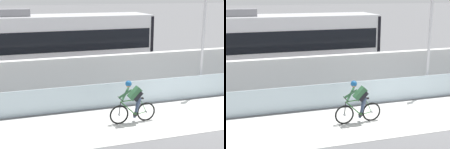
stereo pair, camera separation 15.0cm
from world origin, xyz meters
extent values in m
plane|color=slate|center=(0.00, 0.00, 0.00)|extent=(200.00, 200.00, 0.00)
cube|color=silver|center=(0.00, 0.00, 0.01)|extent=(32.00, 3.20, 0.01)
cube|color=silver|center=(0.00, 1.85, 0.51)|extent=(32.00, 0.05, 1.02)
cube|color=silver|center=(0.00, 3.65, 0.92)|extent=(32.00, 0.36, 1.83)
cube|color=#595654|center=(0.00, 6.13, 0.00)|extent=(32.00, 0.08, 0.01)
cube|color=#595654|center=(0.00, 7.57, 0.00)|extent=(32.00, 0.08, 0.01)
cube|color=silver|center=(-4.62, 6.85, 1.90)|extent=(11.00, 2.50, 3.10)
cube|color=black|center=(-4.62, 6.85, 2.25)|extent=(10.56, 2.54, 1.04)
cube|color=red|center=(-4.62, 6.85, 0.53)|extent=(10.78, 2.53, 0.28)
cube|color=slate|center=(-6.60, 6.85, 3.63)|extent=(2.40, 1.10, 0.36)
cube|color=#232326|center=(-1.10, 6.85, 0.36)|extent=(1.40, 1.88, 0.20)
cylinder|color=black|center=(-1.10, 6.13, 0.30)|extent=(0.60, 0.10, 0.60)
cylinder|color=black|center=(-1.10, 7.57, 0.30)|extent=(0.60, 0.10, 0.60)
cube|color=black|center=(0.83, 6.85, 1.90)|extent=(0.16, 2.54, 2.94)
torus|color=black|center=(-2.94, 0.00, 0.36)|extent=(0.72, 0.06, 0.72)
cylinder|color=#99999E|center=(-2.94, 0.00, 0.36)|extent=(0.07, 0.10, 0.07)
torus|color=black|center=(-1.89, 0.00, 0.36)|extent=(0.72, 0.06, 0.72)
cylinder|color=#99999E|center=(-1.89, 0.00, 0.36)|extent=(0.07, 0.10, 0.07)
cylinder|color=#337233|center=(-2.61, 0.00, 0.57)|extent=(0.60, 0.04, 0.58)
cylinder|color=#337233|center=(-2.23, 0.00, 0.59)|extent=(0.22, 0.04, 0.59)
cylinder|color=#337233|center=(-2.52, 0.00, 0.86)|extent=(0.76, 0.04, 0.07)
cylinder|color=#337233|center=(-2.11, 0.00, 0.33)|extent=(0.43, 0.03, 0.09)
cylinder|color=#337233|center=(-2.02, 0.00, 0.62)|extent=(0.27, 0.02, 0.53)
cylinder|color=black|center=(-2.92, 0.00, 0.60)|extent=(0.08, 0.03, 0.49)
cube|color=black|center=(-2.14, 0.00, 0.90)|extent=(0.24, 0.10, 0.05)
cylinder|color=black|center=(-2.89, 0.00, 0.95)|extent=(0.03, 0.58, 0.03)
cylinder|color=#262628|center=(-2.32, 0.00, 0.30)|extent=(0.18, 0.02, 0.18)
cube|color=#33663F|center=(-2.36, 0.00, 1.11)|extent=(0.50, 0.28, 0.51)
cube|color=black|center=(-2.27, 0.00, 1.02)|extent=(0.38, 0.30, 0.38)
sphere|color=#997051|center=(-2.60, 0.00, 1.46)|extent=(0.20, 0.20, 0.20)
sphere|color=#195999|center=(-2.60, 0.00, 1.49)|extent=(0.23, 0.23, 0.23)
cylinder|color=#33663F|center=(-2.72, 0.00, 1.12)|extent=(0.44, 0.41, 0.41)
cylinder|color=#33663F|center=(-2.72, 0.00, 1.12)|extent=(0.44, 0.41, 0.41)
cylinder|color=#384766|center=(-2.25, 0.00, 0.55)|extent=(0.29, 0.33, 0.80)
cylinder|color=#384766|center=(-2.25, 0.00, 0.69)|extent=(0.29, 0.33, 0.54)
cylinder|color=gray|center=(1.73, 2.15, 0.10)|extent=(0.24, 0.24, 0.20)
cylinder|color=silver|center=(1.73, 2.15, 2.20)|extent=(0.12, 0.12, 4.20)
camera|label=1|loc=(-6.60, -10.61, 4.72)|focal=53.25mm
camera|label=2|loc=(-6.46, -10.65, 4.72)|focal=53.25mm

